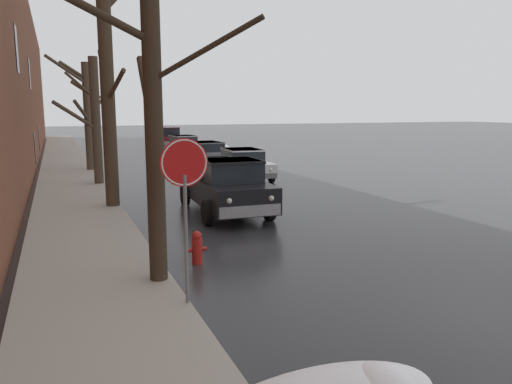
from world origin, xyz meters
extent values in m
cube|color=#A8A399|center=(-5.91, 18.00, 0.07)|extent=(2.73, 80.00, 0.14)
cube|color=brown|center=(-7.78, 18.00, 5.04)|extent=(0.60, 80.00, 10.08)
cube|color=black|center=(-7.49, 31.83, 1.32)|extent=(0.08, 1.10, 1.60)
cube|color=black|center=(-7.49, 23.78, 1.22)|extent=(0.08, 1.10, 1.60)
cube|color=black|center=(-7.49, 14.09, 5.28)|extent=(0.08, 1.10, 1.60)
cube|color=black|center=(-7.49, 23.63, 5.09)|extent=(0.08, 1.10, 1.60)
ellipsoid|color=white|center=(3.96, 27.82, 0.45)|extent=(2.19, 1.22, 0.90)
ellipsoid|color=white|center=(4.39, 27.98, 0.26)|extent=(0.62, 0.52, 0.52)
ellipsoid|color=white|center=(4.21, 27.88, 0.25)|extent=(0.60, 0.50, 0.50)
cylinder|color=#382B1E|center=(-4.80, 3.69, 2.98)|extent=(0.33, 0.33, 5.95)
cylinder|color=#382B1E|center=(-5.55, 3.52, 4.71)|extent=(1.58, 0.50, 0.75)
cylinder|color=#382B1E|center=(-4.06, 2.96, 4.20)|extent=(1.57, 1.55, 1.00)
cylinder|color=#382B1E|center=(-4.76, 4.54, 3.53)|extent=(0.23, 1.80, 1.57)
cylinder|color=#423323|center=(-4.80, 11.38, 3.71)|extent=(0.44, 0.44, 7.41)
cylinder|color=#423323|center=(-4.64, 10.62, 3.96)|extent=(0.47, 1.62, 0.95)
cylinder|color=#423323|center=(-4.81, 12.23, 4.41)|extent=(0.18, 1.80, 1.76)
cylinder|color=#4C3D2D|center=(-4.80, 16.73, 2.70)|extent=(0.38, 0.38, 5.40)
cylinder|color=#4C3D2D|center=(-5.62, 16.39, 3.00)|extent=(1.77, 0.85, 1.23)
cylinder|color=#4C3D2D|center=(-5.21, 17.41, 4.10)|extent=(0.97, 1.49, 0.79)
cylinder|color=#4C3D2D|center=(-5.36, 16.43, 4.20)|extent=(1.22, 0.72, 1.06)
cylinder|color=#4C3D2D|center=(-4.80, 21.99, 2.82)|extent=(0.39, 0.39, 5.63)
cylinder|color=#4C3D2D|center=(-5.73, 21.44, 5.18)|extent=(1.98, 1.26, 1.33)
cylinder|color=#4C3D2D|center=(-4.17, 22.26, 3.59)|extent=(1.42, 0.73, 1.53)
cylinder|color=#4C3D2D|center=(-5.13, 21.27, 3.21)|extent=(0.85, 1.59, 1.04)
cylinder|color=#4C3D2D|center=(-5.41, 21.80, 5.18)|extent=(1.36, 0.56, 0.91)
cylinder|color=#4C3D2D|center=(-4.43, 22.52, 3.54)|extent=(0.89, 1.21, 0.89)
cube|color=black|center=(-1.56, 9.60, 0.74)|extent=(2.07, 5.34, 0.76)
cube|color=black|center=(-1.59, 8.86, 1.44)|extent=(1.69, 1.76, 0.64)
cube|color=black|center=(-1.59, 8.86, 1.72)|extent=(1.73, 1.81, 0.08)
cube|color=black|center=(-0.64, 10.61, 1.34)|extent=(0.21, 2.53, 0.44)
cube|color=black|center=(-2.38, 10.69, 1.34)|extent=(0.21, 2.53, 0.44)
cube|color=black|center=(-1.44, 12.18, 1.34)|extent=(1.74, 0.18, 0.44)
cube|color=#B7B7BC|center=(-1.68, 7.03, 0.54)|extent=(1.75, 0.20, 0.32)
sphere|color=white|center=(-1.08, 6.96, 0.86)|extent=(0.16, 0.16, 0.16)
sphere|color=white|center=(-2.27, 7.02, 0.86)|extent=(0.16, 0.16, 0.16)
cylinder|color=black|center=(-0.69, 7.98, 0.36)|extent=(0.25, 0.73, 0.72)
cylinder|color=black|center=(-2.57, 8.06, 0.36)|extent=(0.25, 0.73, 0.72)
cylinder|color=black|center=(-0.55, 11.13, 0.36)|extent=(0.25, 0.73, 0.72)
cylinder|color=black|center=(-2.43, 11.22, 0.36)|extent=(0.25, 0.73, 0.72)
cube|color=silver|center=(1.68, 16.39, 0.60)|extent=(2.11, 4.47, 0.60)
cube|color=black|center=(1.70, 16.60, 1.16)|extent=(1.70, 2.37, 0.52)
cube|color=silver|center=(1.70, 16.60, 1.39)|extent=(1.74, 2.42, 0.06)
cube|color=slate|center=(1.52, 14.27, 0.42)|extent=(1.75, 0.25, 0.22)
cube|color=slate|center=(1.85, 18.50, 0.42)|extent=(1.75, 0.25, 0.22)
cylinder|color=black|center=(2.49, 14.98, 0.30)|extent=(0.23, 0.61, 0.60)
cylinder|color=black|center=(0.67, 15.12, 0.30)|extent=(0.23, 0.61, 0.60)
cylinder|color=black|center=(2.69, 17.66, 0.30)|extent=(0.23, 0.61, 0.60)
cylinder|color=black|center=(0.88, 17.80, 0.30)|extent=(0.23, 0.61, 0.60)
sphere|color=silver|center=(2.10, 14.20, 0.68)|extent=(0.14, 0.14, 0.14)
sphere|color=silver|center=(0.94, 14.29, 0.68)|extent=(0.14, 0.14, 0.14)
cube|color=slate|center=(1.58, 22.05, 0.60)|extent=(1.89, 4.31, 0.60)
cube|color=black|center=(1.58, 22.27, 1.16)|extent=(1.59, 2.26, 0.52)
cube|color=slate|center=(1.58, 22.27, 1.39)|extent=(1.63, 2.30, 0.06)
cube|color=#303032|center=(1.63, 19.97, 0.42)|extent=(1.76, 0.16, 0.22)
cube|color=#303032|center=(1.54, 24.14, 0.42)|extent=(1.76, 0.16, 0.22)
cylinder|color=black|center=(2.53, 20.75, 0.30)|extent=(0.19, 0.60, 0.60)
cylinder|color=black|center=(0.70, 20.71, 0.30)|extent=(0.19, 0.60, 0.60)
cylinder|color=black|center=(2.47, 23.40, 0.30)|extent=(0.19, 0.60, 0.60)
cylinder|color=black|center=(0.64, 23.36, 0.30)|extent=(0.19, 0.60, 0.60)
sphere|color=silver|center=(2.22, 19.95, 0.68)|extent=(0.14, 0.14, 0.14)
sphere|color=silver|center=(1.05, 19.93, 0.68)|extent=(0.14, 0.14, 0.14)
cube|color=#B7B7BC|center=(2.08, 29.51, 0.60)|extent=(2.02, 4.05, 0.60)
cube|color=black|center=(2.06, 29.71, 1.16)|extent=(1.64, 2.15, 0.52)
cube|color=#B7B7BC|center=(2.06, 29.71, 1.39)|extent=(1.68, 2.19, 0.06)
cube|color=#525254|center=(2.22, 27.60, 0.42)|extent=(1.71, 0.24, 0.22)
cube|color=#525254|center=(1.94, 31.42, 0.42)|extent=(1.71, 0.24, 0.22)
cylinder|color=black|center=(3.05, 28.36, 0.30)|extent=(0.22, 0.61, 0.60)
cylinder|color=black|center=(1.28, 28.23, 0.30)|extent=(0.22, 0.61, 0.60)
cylinder|color=black|center=(2.88, 30.79, 0.30)|extent=(0.22, 0.61, 0.60)
cylinder|color=black|center=(1.10, 30.66, 0.30)|extent=(0.22, 0.61, 0.60)
sphere|color=silver|center=(2.78, 27.61, 0.68)|extent=(0.14, 0.14, 0.14)
sphere|color=silver|center=(1.66, 27.52, 0.68)|extent=(0.14, 0.14, 0.14)
cube|color=maroon|center=(2.30, 36.15, 0.74)|extent=(2.34, 4.86, 0.80)
cube|color=black|center=(2.31, 36.20, 1.48)|extent=(1.95, 3.43, 0.68)
cube|color=maroon|center=(2.31, 36.20, 1.79)|extent=(1.99, 3.50, 0.06)
cube|color=black|center=(2.09, 33.86, 0.46)|extent=(1.88, 0.29, 0.22)
cube|color=black|center=(2.52, 38.44, 0.46)|extent=(1.88, 0.29, 0.22)
cylinder|color=black|center=(3.14, 34.61, 0.34)|extent=(0.24, 0.69, 0.68)
cylinder|color=black|center=(1.20, 34.79, 0.34)|extent=(0.24, 0.69, 0.68)
cylinder|color=black|center=(3.41, 37.51, 0.34)|extent=(0.24, 0.69, 0.68)
cylinder|color=black|center=(1.46, 37.69, 0.34)|extent=(0.24, 0.69, 0.68)
sphere|color=silver|center=(2.71, 33.77, 0.82)|extent=(0.14, 0.14, 0.14)
sphere|color=silver|center=(1.47, 33.89, 0.82)|extent=(0.14, 0.14, 0.14)
cylinder|color=#B21E19|center=(-3.78, 4.74, 0.28)|extent=(0.22, 0.22, 0.55)
sphere|color=#B21E19|center=(-3.78, 4.74, 0.61)|extent=(0.21, 0.21, 0.21)
cylinder|color=#B21E19|center=(-3.94, 4.74, 0.30)|extent=(0.10, 0.09, 0.09)
cylinder|color=#B21E19|center=(-3.62, 4.74, 0.30)|extent=(0.10, 0.09, 0.09)
cylinder|color=slate|center=(-4.60, 2.38, 1.12)|extent=(0.06, 0.06, 2.24)
cylinder|color=red|center=(-4.60, 2.38, 2.43)|extent=(0.76, 0.03, 0.76)
torus|color=white|center=(-4.60, 2.38, 2.43)|extent=(0.74, 0.04, 0.74)
camera|label=1|loc=(-6.42, -5.07, 3.24)|focal=34.50mm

